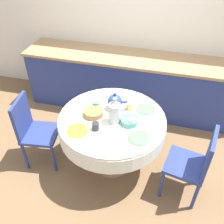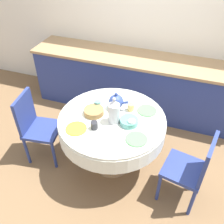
{
  "view_description": "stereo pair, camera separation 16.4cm",
  "coord_description": "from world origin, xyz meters",
  "px_view_note": "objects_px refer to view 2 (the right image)",
  "views": [
    {
      "loc": [
        0.52,
        -1.98,
        2.49
      ],
      "look_at": [
        0.0,
        0.0,
        0.84
      ],
      "focal_mm": 40.0,
      "sensor_mm": 36.0,
      "label": 1
    },
    {
      "loc": [
        0.68,
        -1.93,
        2.49
      ],
      "look_at": [
        0.0,
        0.0,
        0.84
      ],
      "focal_mm": 40.0,
      "sensor_mm": 36.0,
      "label": 2
    }
  ],
  "objects_px": {
    "coffee_carafe": "(114,112)",
    "teapot": "(116,102)",
    "chair_right": "(36,125)",
    "chair_left": "(193,168)"
  },
  "relations": [
    {
      "from": "coffee_carafe",
      "to": "teapot",
      "type": "relative_size",
      "value": 1.36
    },
    {
      "from": "chair_right",
      "to": "teapot",
      "type": "distance_m",
      "value": 1.02
    },
    {
      "from": "chair_right",
      "to": "coffee_carafe",
      "type": "xyz_separation_m",
      "value": [
        0.96,
        0.08,
        0.39
      ]
    },
    {
      "from": "teapot",
      "to": "chair_right",
      "type": "bearing_deg",
      "value": -161.53
    },
    {
      "from": "chair_left",
      "to": "coffee_carafe",
      "type": "bearing_deg",
      "value": 92.71
    },
    {
      "from": "chair_left",
      "to": "teapot",
      "type": "distance_m",
      "value": 1.05
    },
    {
      "from": "coffee_carafe",
      "to": "teapot",
      "type": "height_order",
      "value": "coffee_carafe"
    },
    {
      "from": "chair_left",
      "to": "chair_right",
      "type": "distance_m",
      "value": 1.83
    },
    {
      "from": "chair_left",
      "to": "teapot",
      "type": "bearing_deg",
      "value": 80.24
    },
    {
      "from": "chair_right",
      "to": "coffee_carafe",
      "type": "distance_m",
      "value": 1.04
    }
  ]
}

